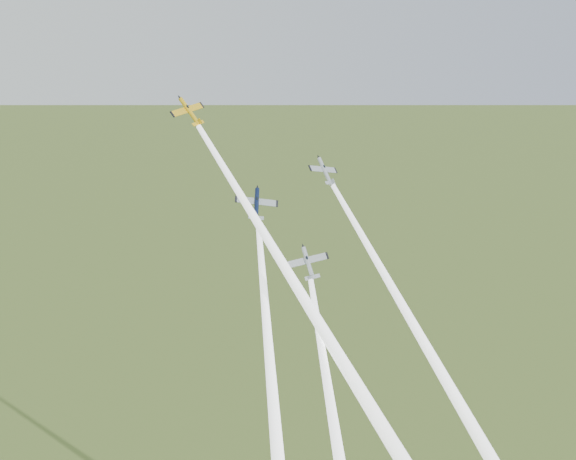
% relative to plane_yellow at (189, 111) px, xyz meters
% --- Properties ---
extents(plane_yellow, '(9.64, 8.08, 7.12)m').
position_rel_plane_yellow_xyz_m(plane_yellow, '(0.00, 0.00, 0.00)').
color(plane_yellow, yellow).
extents(smoke_trail_yellow, '(24.37, 49.56, 57.76)m').
position_rel_plane_yellow_xyz_m(smoke_trail_yellow, '(11.38, -25.24, -30.30)').
color(smoke_trail_yellow, white).
extents(plane_navy, '(10.19, 8.17, 7.85)m').
position_rel_plane_yellow_xyz_m(plane_navy, '(10.48, -4.98, -16.84)').
color(plane_navy, '#0C1534').
extents(smoke_trail_navy, '(16.63, 44.33, 49.61)m').
position_rel_plane_yellow_xyz_m(smoke_trail_navy, '(3.14, -27.80, -43.07)').
color(smoke_trail_navy, white).
extents(plane_silver_right, '(8.17, 8.49, 8.00)m').
position_rel_plane_yellow_xyz_m(plane_silver_right, '(26.36, -1.72, -12.94)').
color(plane_silver_right, silver).
extents(smoke_trail_silver_right, '(18.11, 48.16, 54.08)m').
position_rel_plane_yellow_xyz_m(smoke_trail_silver_right, '(34.44, -26.44, -41.41)').
color(smoke_trail_silver_right, white).
extents(plane_silver_low, '(7.93, 7.83, 7.62)m').
position_rel_plane_yellow_xyz_m(plane_silver_low, '(14.45, -17.98, -24.75)').
color(plane_silver_low, '#B3BAC2').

